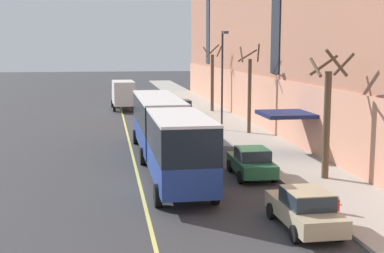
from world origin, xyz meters
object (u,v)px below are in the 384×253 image
Objects in this scene: box_truck at (123,94)px; street_tree_mid_block at (327,113)px; parked_car_champagne_0 at (305,209)px; parked_car_green_1 at (251,162)px; parked_car_darkgray_2 at (182,108)px; fire_hydrant at (337,205)px; street_tree_far_downtown at (212,78)px; street_lamp at (223,71)px; street_tree_far_uptown at (249,90)px; city_bus at (165,130)px.

street_tree_mid_block is (9.19, -33.24, 1.69)m from box_truck.
parked_car_green_1 is (0.23, 8.31, 0.00)m from parked_car_champagne_0.
parked_car_champagne_0 is 8.31m from street_tree_mid_block.
parked_car_darkgray_2 is 33.35m from fire_hydrant.
parked_car_champagne_0 is 2.25m from fire_hydrant.
fire_hydrant is at bearing -93.07° from street_tree_far_downtown.
street_tree_far_downtown is at bearing 90.02° from street_tree_mid_block.
parked_car_darkgray_2 is 28.02m from street_tree_mid_block.
parked_car_champagne_0 is 8.32m from parked_car_green_1.
parked_car_green_1 reaches higher than fire_hydrant.
street_tree_far_downtown is 0.88× the size of street_lamp.
parked_car_green_1 is 32.36m from box_truck.
street_tree_far_downtown is at bearing 82.29° from street_lamp.
fire_hydrant is at bearing -77.17° from parked_car_green_1.
street_tree_far_downtown reaches higher than fire_hydrant.
fire_hydrant is (-1.90, -5.64, -2.99)m from street_tree_mid_block.
box_truck is (-5.69, 31.84, 1.02)m from parked_car_green_1.
street_tree_far_uptown is 0.87× the size of street_lamp.
street_lamp reaches higher than city_bus.
street_tree_far_uptown is (9.17, -18.40, 1.72)m from box_truck.
parked_car_green_1 is at bearing 158.25° from street_tree_mid_block.
street_lamp is (-1.80, 16.41, 1.42)m from street_tree_mid_block.
street_lamp is (-1.78, 1.57, 1.38)m from street_tree_far_uptown.
street_tree_far_uptown is (3.47, -12.83, 2.74)m from parked_car_darkgray_2.
box_truck is 34.52m from street_tree_mid_block.
street_tree_far_uptown reaches higher than parked_car_darkgray_2.
street_tree_mid_block is 0.94× the size of street_tree_far_downtown.
street_tree_far_uptown is at bearing -63.50° from box_truck.
street_lamp is (1.70, 15.01, 4.12)m from parked_car_green_1.
city_bus reaches higher than parked_car_green_1.
city_bus is at bearing -116.50° from street_lamp.
parked_car_green_1 is at bearing -104.51° from street_tree_far_uptown.
fire_hydrant is (-0.10, -22.05, -4.41)m from street_lamp.
street_tree_far_uptown is at bearing -74.86° from parked_car_darkgray_2.
street_tree_mid_block is 0.95× the size of street_tree_far_uptown.
city_bus is at bearing -107.06° from street_tree_far_downtown.
box_truck is at bearing 135.67° from parked_car_darkgray_2.
city_bus is 2.70× the size of street_tree_far_uptown.
parked_car_darkgray_2 is 0.61× the size of street_tree_far_downtown.
parked_car_green_1 is at bearing -79.87° from box_truck.
parked_car_green_1 is 7.22m from fire_hydrant.
parked_car_darkgray_2 is 8.03m from box_truck.
city_bus reaches higher than fire_hydrant.
parked_car_green_1 is 14.15m from street_tree_far_uptown.
city_bus is 9.06m from street_tree_mid_block.
street_tree_mid_block is (7.70, -4.57, 1.36)m from city_bus.
box_truck reaches higher than parked_car_champagne_0.
street_tree_mid_block reaches higher than city_bus.
box_truck reaches higher than parked_car_green_1.
street_tree_mid_block is 29.65m from street_tree_far_downtown.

